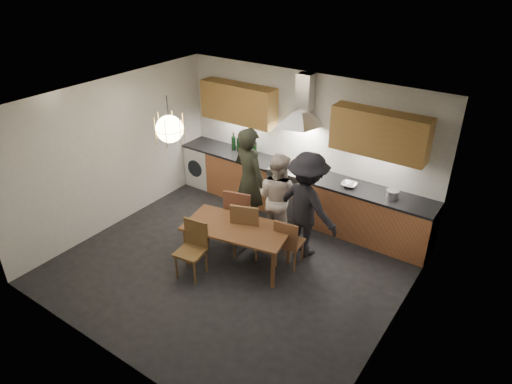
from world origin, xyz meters
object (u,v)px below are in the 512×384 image
Objects in this scene: person_mid at (278,197)px; wine_bottles at (244,144)px; chair_front at (193,245)px; person_right at (307,205)px; person_left at (250,180)px; chair_back_left at (240,213)px; mixing_bowl at (349,185)px; dining_table at (237,231)px; stock_pot at (392,195)px.

wine_bottles is at bearing -33.62° from person_mid.
person_mid is 2.67× the size of wine_bottles.
person_right is at bearing 43.90° from chair_front.
person_mid is (0.56, 0.02, -0.16)m from person_left.
chair_front is 2.71m from wine_bottles.
mixing_bowl is (1.32, 1.29, 0.36)m from chair_back_left.
person_left is (-0.04, 1.52, 0.44)m from chair_front.
dining_table is 6.68× the size of mixing_bowl.
chair_back_left is at bearing -135.65° from mixing_bowl.
wine_bottles is (-1.98, 1.06, 0.20)m from person_right.
person_right is 6.81× the size of mixing_bowl.
mixing_bowl is (0.89, 0.81, 0.15)m from person_mid.
wine_bottles reaches higher than chair_front.
chair_back_left is at bearing 119.26° from person_left.
chair_back_left is 1.13× the size of chair_front.
person_mid is 1.71m from wine_bottles.
chair_back_left is 1.80m from wine_bottles.
wine_bottles is (-1.38, 0.96, 0.29)m from person_mid.
person_left reaches higher than chair_front.
person_mid is (0.12, 0.97, 0.18)m from dining_table.
wine_bottles is (-0.83, 0.98, 0.13)m from person_left.
wine_bottles is at bearing 100.96° from chair_front.
person_left is at bearing -91.25° from chair_back_left.
chair_front is 1.58m from person_left.
stock_pot reaches higher than dining_table.
person_mid is 1.21m from mixing_bowl.
wine_bottles is (-0.95, 1.44, 0.50)m from chair_back_left.
person_right reaches higher than dining_table.
stock_pot is (0.73, 0.02, 0.04)m from mixing_bowl.
person_mid reaches higher than stock_pot.
chair_front is 2.77m from mixing_bowl.
person_right is (0.60, -0.11, 0.10)m from person_mid.
stock_pot is at bearing -144.25° from person_left.
dining_table is at bearing 106.82° from chair_back_left.
chair_back_left is 1.72× the size of wine_bottles.
mixing_bowl is 0.74m from stock_pot.
chair_back_left is at bearing -147.50° from stock_pot.
person_right is 8.98× the size of stock_pot.
person_left is 1.16m from person_right.
chair_front is at bearing -120.88° from mixing_bowl.
chair_front is 0.57× the size of person_mid.
person_left is 1.07× the size of person_right.
stock_pot is at bearing 39.65° from chair_front.
mixing_bowl is at bearing -136.73° from person_mid.
wine_bottles is (-0.87, 2.50, 0.57)m from chair_front.
person_mid reaches higher than mixing_bowl.
dining_table is 0.98× the size of person_right.
person_right is 1.39m from stock_pot.
person_mid is at bearing -34.67° from wine_bottles.
person_right is at bearing 39.38° from dining_table.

